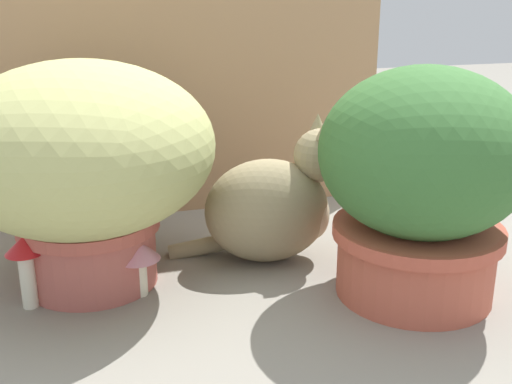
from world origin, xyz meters
The scene contains 7 objects.
ground_plane centered at (0.00, 0.00, 0.00)m, with size 6.00×6.00×0.00m, color gray.
cardboard_backdrop centered at (0.00, 0.51, 0.44)m, with size 1.10×0.03×0.88m, color tan.
grass_planter centered at (-0.22, 0.14, 0.25)m, with size 0.49×0.49×0.43m.
leafy_planter centered at (0.36, -0.08, 0.23)m, with size 0.38×0.38×0.43m.
cat centered at (0.15, 0.15, 0.12)m, with size 0.37×0.21×0.32m.
mushroom_ornament_red centered at (-0.34, 0.07, 0.10)m, with size 0.07×0.07×0.14m.
mushroom_ornament_pink centered at (-0.14, 0.06, 0.08)m, with size 0.08×0.08×0.11m.
Camera 1 is at (-0.24, -1.03, 0.56)m, focal length 44.28 mm.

